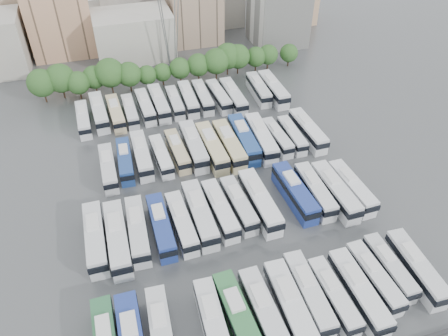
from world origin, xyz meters
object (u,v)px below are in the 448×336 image
object	(u,v)px
bus_r3_s12	(259,89)
bus_r1_s13	(352,188)
bus_r2_s6	(194,146)
bus_r3_s6	(175,102)
bus_r2_s12	(292,135)
bus_r1_s10	(295,192)
bus_r0_s5	(239,319)
bus_r1_s3	(161,226)
bus_r0_s11	(374,277)
bus_r0_s9	(333,296)
bus_r1_s7	(239,205)
bus_r1_s8	(260,202)
bus_r3_s2	(116,113)
bus_r3_s4	(145,107)
bus_r1_s0	(95,238)
bus_r1_s12	(335,191)
bus_r2_s7	(212,147)
bus_r3_s5	(159,103)
bus_r0_s7	(291,308)
bus_r0_s2	(162,334)
bus_r0_s4	(213,325)
bus_r3_s3	(130,111)
bus_r1_s4	(182,223)
bus_r0_s10	(358,291)
bus_r2_s2	(125,161)
bus_r2_s11	(277,137)
bus_r3_s7	(188,99)
bus_r1_s2	(138,230)
bus_r3_s8	(203,97)
bus_r2_s5	(177,151)
bus_r2_s13	(308,130)
bus_r1_s1	(118,238)
bus_r3_s1	(99,112)
bus_r1_s5	(200,214)
bus_r0_s13	(416,268)
bus_r2_s8	(229,145)
bus_r2_s9	(244,139)
bus_r0_s12	(389,267)
bus_r2_s4	(161,156)
bus_r1_s6	(220,210)
bus_r2_s10	(261,138)
bus_r3_s13	(273,89)
bus_r0_s6	(264,313)
bus_r2_s3	(142,155)
bus_r0_s8	(308,293)
bus_r2_s1	(108,168)
bus_r3_s9	(219,96)
bus_r1_s11	(315,191)

from	to	relation	value
bus_r3_s12	bus_r1_s13	bearing A→B (deg)	-82.71
bus_r2_s6	bus_r3_s6	bearing A→B (deg)	89.93
bus_r2_s12	bus_r1_s10	bearing A→B (deg)	-111.52
bus_r0_s5	bus_r1_s3	bearing A→B (deg)	106.40
bus_r0_s11	bus_r3_s6	bearing A→B (deg)	105.12
bus_r0_s9	bus_r1_s7	world-z (taller)	bus_r1_s7
bus_r1_s8	bus_r3_s2	xyz separation A→B (m)	(-19.69, 34.86, -0.27)
bus_r1_s10	bus_r3_s2	distance (m)	43.21
bus_r1_s10	bus_r3_s4	world-z (taller)	bus_r1_s10
bus_r1_s0	bus_r3_s6	distance (m)	40.98
bus_r1_s12	bus_r2_s7	xyz separation A→B (m)	(-16.60, 18.01, 0.05)
bus_r3_s4	bus_r3_s5	world-z (taller)	bus_r3_s5
bus_r3_s2	bus_r0_s7	bearing A→B (deg)	-75.85
bus_r0_s2	bus_r1_s8	size ratio (longest dim) A/B	0.91
bus_r0_s4	bus_r3_s3	distance (m)	54.02
bus_r1_s4	bus_r0_s10	bearing A→B (deg)	-46.33
bus_r2_s2	bus_r2_s11	distance (m)	29.80
bus_r1_s0	bus_r3_s7	distance (m)	42.89
bus_r1_s2	bus_r1_s4	world-z (taller)	bus_r1_s2
bus_r3_s4	bus_r3_s8	xyz separation A→B (m)	(13.05, 0.30, 0.01)
bus_r1_s0	bus_r2_s5	world-z (taller)	bus_r1_s0
bus_r0_s2	bus_r2_s13	distance (m)	50.56
bus_r2_s5	bus_r3_s5	bearing A→B (deg)	88.15
bus_r1_s1	bus_r3_s1	xyz separation A→B (m)	(0.19, 37.36, -0.13)
bus_r1_s5	bus_r2_s5	bearing A→B (deg)	88.61
bus_r0_s10	bus_r0_s13	bearing A→B (deg)	6.65
bus_r2_s8	bus_r2_s9	bearing A→B (deg)	15.58
bus_r0_s12	bus_r2_s4	size ratio (longest dim) A/B	0.99
bus_r1_s7	bus_r2_s4	size ratio (longest dim) A/B	1.08
bus_r0_s2	bus_r1_s6	xyz separation A→B (m)	(13.04, 18.60, 0.00)
bus_r0_s5	bus_r2_s10	bearing A→B (deg)	62.56
bus_r2_s5	bus_r3_s13	xyz separation A→B (m)	(26.19, 16.42, 0.30)
bus_r3_s3	bus_r3_s4	world-z (taller)	bus_r3_s4
bus_r2_s10	bus_r1_s6	bearing A→B (deg)	-126.09
bus_r0_s6	bus_r2_s7	xyz separation A→B (m)	(3.22, 36.17, 0.10)
bus_r0_s11	bus_r3_s3	size ratio (longest dim) A/B	1.05
bus_r0_s13	bus_r2_s3	world-z (taller)	bus_r2_s3
bus_r0_s5	bus_r0_s8	world-z (taller)	bus_r0_s5
bus_r1_s7	bus_r3_s4	xyz separation A→B (m)	(-9.78, 35.11, -0.02)
bus_r0_s12	bus_r3_s7	xyz separation A→B (m)	(-16.47, 53.71, 0.18)
bus_r2_s1	bus_r3_s9	xyz separation A→B (m)	(26.35, 18.75, -0.01)
bus_r1_s12	bus_r3_s6	world-z (taller)	bus_r1_s12
bus_r1_s7	bus_r2_s12	size ratio (longest dim) A/B	1.10
bus_r2_s4	bus_r1_s12	bearing A→B (deg)	-38.12
bus_r3_s8	bus_r3_s13	world-z (taller)	bus_r3_s13
bus_r3_s2	bus_r3_s8	distance (m)	19.56
bus_r1_s2	bus_r2_s9	size ratio (longest dim) A/B	0.92
bus_r0_s5	bus_r2_s1	bearing A→B (deg)	107.22
bus_r1_s11	bus_r3_s5	size ratio (longest dim) A/B	0.97
bus_r1_s10	bus_r3_s3	world-z (taller)	bus_r1_s10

